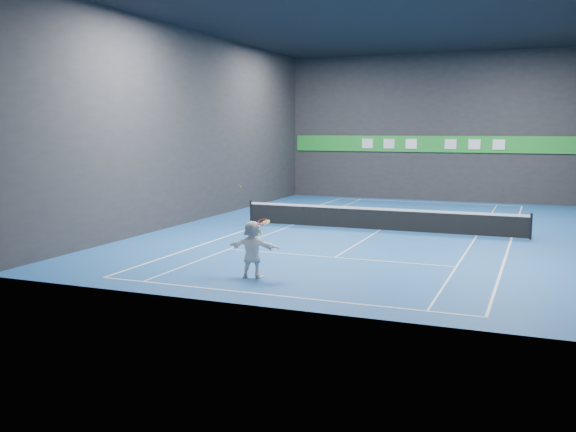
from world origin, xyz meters
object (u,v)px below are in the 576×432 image
at_px(tennis_net, 380,218).
at_px(tennis_racket, 262,223).
at_px(player, 252,249).
at_px(tennis_ball, 240,187).

distance_m(tennis_net, tennis_racket, 10.28).
relative_size(player, tennis_racket, 3.05).
xyz_separation_m(tennis_net, tennis_racket, (-1.05, -10.17, 1.11)).
height_order(player, tennis_racket, tennis_racket).
distance_m(player, tennis_racket, 0.85).
xyz_separation_m(player, tennis_net, (1.36, 10.22, -0.32)).
height_order(player, tennis_ball, tennis_ball).
xyz_separation_m(tennis_ball, tennis_racket, (0.73, -0.02, -1.06)).
relative_size(tennis_ball, tennis_racket, 0.11).
bearing_deg(tennis_net, player, -97.61).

